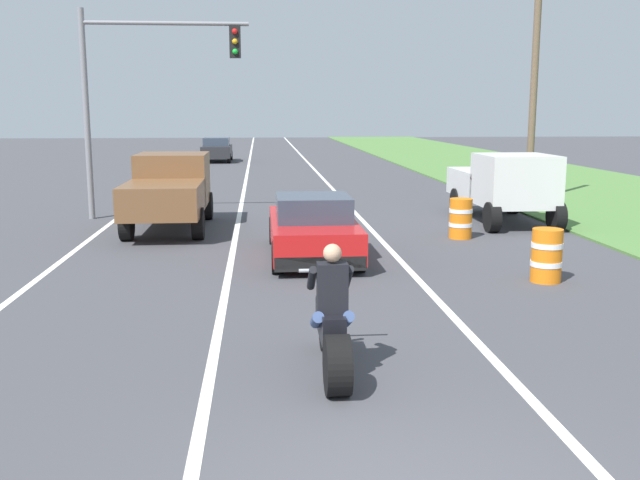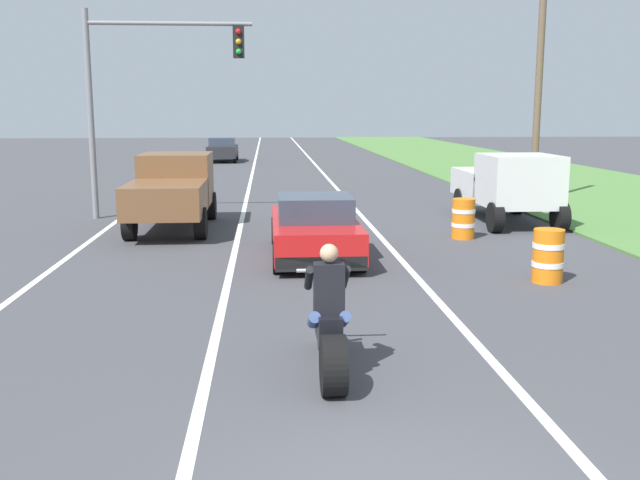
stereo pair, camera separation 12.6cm
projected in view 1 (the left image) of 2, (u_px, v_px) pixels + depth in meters
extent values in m
cube|color=white|center=(137.00, 203.00, 24.70)|extent=(0.14, 120.00, 0.01)
cube|color=white|center=(344.00, 201.00, 25.30)|extent=(0.14, 120.00, 0.01)
cube|color=white|center=(242.00, 202.00, 25.00)|extent=(0.14, 120.00, 0.01)
cube|color=#517F3D|center=(619.00, 197.00, 26.13)|extent=(10.00, 120.00, 0.06)
cylinder|color=black|center=(337.00, 365.00, 8.02)|extent=(0.28, 0.69, 0.69)
cylinder|color=black|center=(325.00, 327.00, 9.54)|extent=(0.12, 0.63, 0.63)
cube|color=black|center=(330.00, 321.00, 8.78)|extent=(0.28, 1.10, 0.36)
cylinder|color=#B2B2B7|center=(326.00, 302.00, 9.40)|extent=(0.08, 0.36, 0.73)
cylinder|color=#A5A5AA|center=(326.00, 270.00, 9.30)|extent=(0.70, 0.05, 0.05)
cube|color=black|center=(332.00, 288.00, 8.47)|extent=(0.36, 0.24, 0.60)
sphere|color=tan|center=(332.00, 253.00, 8.39)|extent=(0.22, 0.22, 0.22)
cylinder|color=#384C7A|center=(317.00, 320.00, 8.55)|extent=(0.14, 0.47, 0.32)
cylinder|color=black|center=(312.00, 278.00, 8.73)|extent=(0.10, 0.51, 0.40)
cylinder|color=#384C7A|center=(347.00, 319.00, 8.58)|extent=(0.14, 0.47, 0.32)
cylinder|color=black|center=(348.00, 278.00, 8.77)|extent=(0.10, 0.51, 0.40)
cube|color=red|center=(312.00, 233.00, 15.60)|extent=(1.80, 4.30, 0.64)
cube|color=#333D4C|center=(313.00, 208.00, 15.30)|extent=(1.56, 1.70, 0.52)
cube|color=black|center=(320.00, 263.00, 13.64)|extent=(1.76, 0.20, 0.28)
cylinder|color=black|center=(274.00, 231.00, 17.14)|extent=(0.24, 0.64, 0.64)
cylinder|color=black|center=(341.00, 230.00, 17.28)|extent=(0.24, 0.64, 0.64)
cylinder|color=black|center=(278.00, 258.00, 14.01)|extent=(0.24, 0.64, 0.64)
cylinder|color=black|center=(359.00, 256.00, 14.14)|extent=(0.24, 0.64, 0.64)
cube|color=brown|center=(173.00, 179.00, 19.97)|extent=(1.90, 2.10, 1.40)
cube|color=#333D4C|center=(174.00, 164.00, 20.24)|extent=(1.67, 0.29, 0.57)
cube|color=brown|center=(163.00, 199.00, 17.82)|extent=(1.90, 2.70, 0.80)
cylinder|color=black|center=(147.00, 206.00, 20.84)|extent=(0.28, 0.80, 0.80)
cylinder|color=black|center=(208.00, 206.00, 20.98)|extent=(0.28, 0.80, 0.80)
cylinder|color=black|center=(126.00, 224.00, 17.55)|extent=(0.28, 0.80, 0.80)
cylinder|color=black|center=(198.00, 224.00, 17.70)|extent=(0.28, 0.80, 0.80)
cube|color=silver|center=(515.00, 181.00, 19.43)|extent=(1.90, 2.10, 1.40)
cube|color=#333D4C|center=(521.00, 167.00, 19.02)|extent=(1.67, 0.29, 0.57)
cube|color=silver|center=(489.00, 183.00, 21.69)|extent=(1.90, 2.70, 0.80)
cylinder|color=black|center=(557.00, 216.00, 18.88)|extent=(0.28, 0.80, 0.80)
cylinder|color=black|center=(492.00, 217.00, 18.73)|extent=(0.28, 0.80, 0.80)
cylinder|color=black|center=(512.00, 201.00, 22.16)|extent=(0.28, 0.80, 0.80)
cylinder|color=black|center=(457.00, 201.00, 22.02)|extent=(0.28, 0.80, 0.80)
cylinder|color=gray|center=(87.00, 116.00, 20.63)|extent=(0.18, 0.18, 6.00)
cylinder|color=gray|center=(166.00, 23.00, 20.36)|extent=(4.71, 0.12, 0.12)
cube|color=black|center=(235.00, 42.00, 20.61)|extent=(0.32, 0.24, 0.90)
sphere|color=red|center=(235.00, 31.00, 20.42)|extent=(0.16, 0.16, 0.16)
sphere|color=orange|center=(235.00, 41.00, 20.47)|extent=(0.16, 0.16, 0.16)
sphere|color=green|center=(235.00, 52.00, 20.52)|extent=(0.16, 0.16, 0.16)
cylinder|color=brown|center=(534.00, 80.00, 24.08)|extent=(0.24, 0.24, 8.33)
cylinder|color=orange|center=(547.00, 255.00, 13.31)|extent=(0.56, 0.56, 1.00)
cylinder|color=white|center=(547.00, 245.00, 13.27)|extent=(0.58, 0.58, 0.10)
cylinder|color=white|center=(546.00, 263.00, 13.33)|extent=(0.58, 0.58, 0.10)
cylinder|color=orange|center=(461.00, 218.00, 17.85)|extent=(0.56, 0.56, 1.00)
cylinder|color=white|center=(461.00, 211.00, 17.81)|extent=(0.58, 0.58, 0.10)
cylinder|color=white|center=(460.00, 224.00, 17.87)|extent=(0.58, 0.58, 0.10)
cube|color=#262628|center=(217.00, 151.00, 44.54)|extent=(1.76, 4.00, 0.70)
cube|color=#333D4C|center=(217.00, 142.00, 44.24)|extent=(1.56, 2.00, 0.50)
cylinder|color=black|center=(206.00, 155.00, 45.91)|extent=(0.20, 0.60, 0.60)
cylinder|color=black|center=(231.00, 155.00, 46.04)|extent=(0.20, 0.60, 0.60)
cylinder|color=black|center=(202.00, 158.00, 43.16)|extent=(0.20, 0.60, 0.60)
cylinder|color=black|center=(229.00, 158.00, 43.30)|extent=(0.20, 0.60, 0.60)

